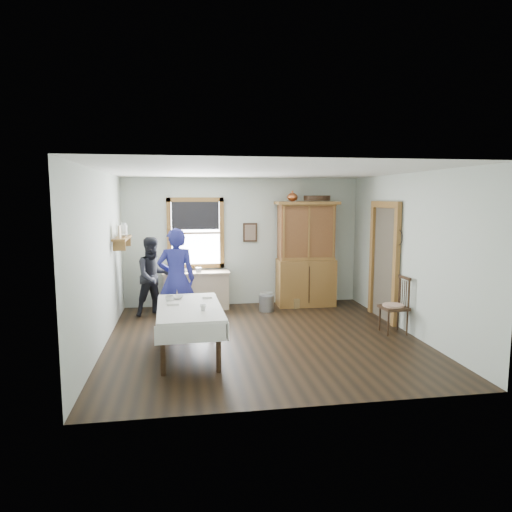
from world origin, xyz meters
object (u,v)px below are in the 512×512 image
pail (267,303)px  woman_blue (176,283)px  work_counter (196,290)px  spindle_chair (394,305)px  figure_dark (154,279)px  china_hutch (306,254)px  dining_table (190,330)px  wicker_basket (299,302)px

pail → woman_blue: woman_blue is taller
work_counter → spindle_chair: spindle_chair is taller
work_counter → woman_blue: 1.55m
figure_dark → pail: bearing=-25.8°
china_hutch → figure_dark: china_hutch is taller
pail → dining_table: bearing=-124.1°
china_hutch → dining_table: (-2.49, -2.70, -0.75)m
spindle_chair → figure_dark: figure_dark is taller
wicker_basket → figure_dark: figure_dark is taller
dining_table → pail: (1.58, 2.33, -0.20)m
figure_dark → china_hutch: bearing=-18.9°
dining_table → pail: dining_table is taller
spindle_chair → wicker_basket: bearing=115.6°
woman_blue → figure_dark: size_ratio=1.15×
work_counter → dining_table: work_counter is taller
pail → wicker_basket: bearing=17.7°
work_counter → dining_table: 2.77m
dining_table → pail: size_ratio=5.52×
work_counter → china_hutch: china_hutch is taller
wicker_basket → china_hutch: bearing=36.7°
spindle_chair → pail: size_ratio=3.01×
work_counter → spindle_chair: bearing=-34.7°
work_counter → figure_dark: figure_dark is taller
dining_table → woman_blue: size_ratio=1.09×
china_hutch → wicker_basket: china_hutch is taller
china_hutch → dining_table: size_ratio=1.23×
work_counter → figure_dark: 0.98m
woman_blue → work_counter: bearing=-104.1°
china_hutch → pail: china_hutch is taller
dining_table → pail: 2.82m
pail → figure_dark: bearing=179.4°
work_counter → spindle_chair: (3.25, -2.26, 0.10)m
pail → figure_dark: (-2.22, 0.02, 0.55)m
pail → wicker_basket: size_ratio=0.93×
figure_dark → woman_blue: bearing=-91.6°
china_hutch → woman_blue: (-2.69, -1.37, -0.28)m
work_counter → pail: 1.48m
china_hutch → wicker_basket: (-0.18, -0.14, -1.00)m
work_counter → dining_table: size_ratio=0.76×
china_hutch → wicker_basket: bearing=-142.1°
work_counter → china_hutch: bearing=-1.4°
dining_table → spindle_chair: size_ratio=1.84×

